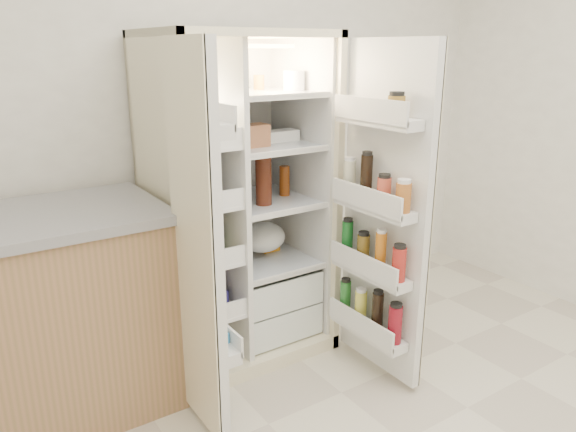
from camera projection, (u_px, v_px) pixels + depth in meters
wall_back at (232, 110)px, 3.31m from camera, size 4.00×0.02×2.70m
refrigerator at (238, 224)px, 3.12m from camera, size 0.92×0.70×1.80m
freezer_door at (198, 249)px, 2.33m from camera, size 0.15×0.40×1.72m
fridge_door at (383, 220)px, 2.78m from camera, size 0.17×0.58×1.72m
kitchen_counter at (16, 325)px, 2.48m from camera, size 1.39×0.74×1.01m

